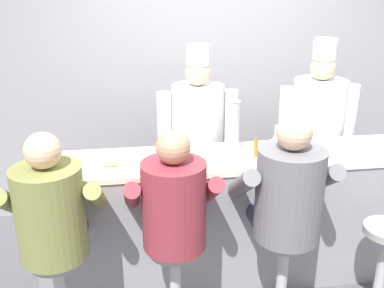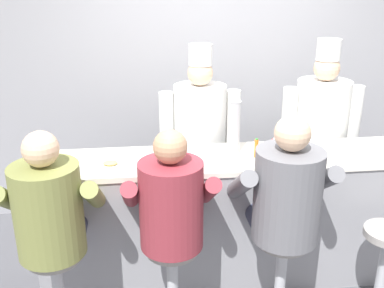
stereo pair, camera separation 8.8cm
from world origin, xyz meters
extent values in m
cube|color=#99999E|center=(0.00, 1.55, 1.35)|extent=(10.00, 0.06, 2.70)
cube|color=gray|center=(0.00, 0.28, 0.50)|extent=(2.88, 0.54, 1.00)
cube|color=silver|center=(0.00, 0.28, 1.02)|extent=(2.94, 0.56, 0.04)
cylinder|color=red|center=(0.25, 0.12, 1.13)|extent=(0.07, 0.07, 0.18)
cone|color=white|center=(0.25, 0.12, 1.25)|extent=(0.06, 0.06, 0.06)
cylinder|color=orange|center=(0.15, 0.24, 1.11)|extent=(0.03, 0.03, 0.14)
cylinder|color=#287F2D|center=(0.15, 0.24, 1.18)|extent=(0.02, 0.02, 0.01)
cylinder|color=silver|center=(0.36, 0.28, 1.15)|extent=(0.12, 0.12, 0.21)
cube|color=silver|center=(0.43, 0.28, 1.16)|extent=(0.01, 0.01, 0.13)
cylinder|color=white|center=(-0.90, 0.18, 1.05)|extent=(0.23, 0.23, 0.02)
ellipsoid|color=#E0BC60|center=(-0.90, 0.18, 1.08)|extent=(0.10, 0.08, 0.03)
cylinder|color=white|center=(-0.23, 0.19, 1.07)|extent=(0.16, 0.16, 0.06)
cylinder|color=white|center=(-0.39, 0.13, 1.09)|extent=(0.08, 0.08, 0.10)
torus|color=white|center=(-0.34, 0.13, 1.10)|extent=(0.07, 0.01, 0.07)
cylinder|color=#4C7AB2|center=(-1.37, 0.27, 1.09)|extent=(0.08, 0.08, 0.09)
torus|color=#4C7AB2|center=(-1.32, 0.27, 1.10)|extent=(0.07, 0.01, 0.07)
cylinder|color=#B7BABF|center=(0.00, 0.34, 1.24)|extent=(0.08, 0.08, 0.39)
cylinder|color=silver|center=(0.00, 0.34, 1.44)|extent=(0.09, 0.09, 0.01)
cylinder|color=gray|center=(-1.24, -0.29, 0.68)|extent=(0.33, 0.33, 0.05)
cylinder|color=#33384C|center=(-1.34, -0.09, 0.72)|extent=(0.15, 0.41, 0.15)
cylinder|color=#33384C|center=(-1.14, -0.09, 0.72)|extent=(0.15, 0.41, 0.15)
cylinder|color=olive|center=(-1.24, -0.29, 0.99)|extent=(0.41, 0.41, 0.57)
cylinder|color=olive|center=(-1.50, -0.18, 1.02)|extent=(0.11, 0.44, 0.35)
cylinder|color=olive|center=(-0.99, -0.18, 1.02)|extent=(0.11, 0.44, 0.35)
sphere|color=#DBB28E|center=(-1.24, -0.29, 1.38)|extent=(0.21, 0.21, 0.21)
cylinder|color=gray|center=(-0.51, -0.29, 0.68)|extent=(0.33, 0.33, 0.05)
cylinder|color=#33384C|center=(-0.61, -0.10, 0.72)|extent=(0.15, 0.39, 0.15)
cylinder|color=#33384C|center=(-0.42, -0.10, 0.72)|extent=(0.15, 0.39, 0.15)
cylinder|color=maroon|center=(-0.51, -0.29, 0.98)|extent=(0.39, 0.39, 0.56)
cylinder|color=maroon|center=(-0.76, -0.18, 1.01)|extent=(0.10, 0.42, 0.34)
cylinder|color=maroon|center=(-0.27, -0.18, 1.01)|extent=(0.10, 0.42, 0.34)
sphere|color=tan|center=(-0.51, -0.29, 1.36)|extent=(0.20, 0.20, 0.20)
cylinder|color=#B2B5BA|center=(0.21, -0.29, 0.35)|extent=(0.07, 0.07, 0.66)
cylinder|color=gray|center=(0.21, -0.29, 0.68)|extent=(0.33, 0.33, 0.05)
cylinder|color=#33384C|center=(0.11, -0.08, 0.72)|extent=(0.16, 0.43, 0.16)
cylinder|color=#33384C|center=(0.32, -0.08, 0.72)|extent=(0.16, 0.43, 0.16)
cylinder|color=slate|center=(0.21, -0.29, 1.00)|extent=(0.43, 0.43, 0.60)
cylinder|color=slate|center=(-0.06, -0.17, 1.03)|extent=(0.11, 0.46, 0.37)
cylinder|color=slate|center=(0.48, -0.17, 1.03)|extent=(0.11, 0.46, 0.37)
sphere|color=#DBB28E|center=(0.21, -0.29, 1.41)|extent=(0.22, 0.22, 0.22)
cylinder|color=#B2B5BA|center=(0.94, -0.29, 0.35)|extent=(0.07, 0.07, 0.66)
cube|color=#232328|center=(-0.18, 0.90, 0.41)|extent=(0.34, 0.19, 0.82)
cube|color=white|center=(-0.18, 0.85, 0.57)|extent=(0.31, 0.02, 0.49)
cylinder|color=white|center=(-0.18, 0.90, 1.13)|extent=(0.44, 0.44, 0.61)
sphere|color=#DBB28E|center=(-0.18, 0.90, 1.54)|extent=(0.21, 0.21, 0.21)
cylinder|color=white|center=(-0.18, 0.90, 1.69)|extent=(0.19, 0.19, 0.17)
cylinder|color=white|center=(-0.46, 0.90, 1.12)|extent=(0.12, 0.12, 0.52)
cylinder|color=white|center=(0.10, 0.90, 1.12)|extent=(0.12, 0.12, 0.52)
cube|color=#232328|center=(0.86, 0.82, 0.42)|extent=(0.35, 0.19, 0.84)
cube|color=white|center=(0.86, 0.77, 0.58)|extent=(0.31, 0.02, 0.50)
cylinder|color=white|center=(0.86, 0.82, 1.15)|extent=(0.45, 0.45, 0.63)
sphere|color=#DBB28E|center=(0.86, 0.82, 1.57)|extent=(0.22, 0.22, 0.22)
cylinder|color=white|center=(0.86, 0.82, 1.72)|extent=(0.19, 0.19, 0.17)
cylinder|color=white|center=(0.57, 0.82, 1.15)|extent=(0.13, 0.13, 0.53)
cylinder|color=white|center=(1.15, 0.82, 1.15)|extent=(0.13, 0.13, 0.53)
camera|label=1|loc=(-0.76, -2.70, 2.30)|focal=42.00mm
camera|label=2|loc=(-0.67, -2.71, 2.30)|focal=42.00mm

